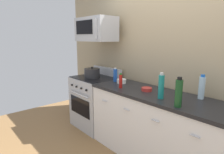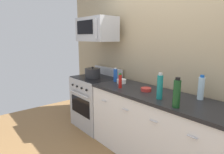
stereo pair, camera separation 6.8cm
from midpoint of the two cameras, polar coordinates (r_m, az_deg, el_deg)
back_wall at (r=2.74m, az=19.38°, el=5.51°), size 5.02×0.10×2.70m
counter_unit at (r=2.64m, az=13.29°, el=-14.50°), size 1.93×0.66×0.92m
range_oven at (r=3.54m, az=-4.35°, el=-7.22°), size 0.76×0.69×1.07m
microwave at (r=3.37m, az=-4.06°, el=13.99°), size 0.74×0.44×0.40m
bottle_hot_sauce_red at (r=2.66m, az=3.19°, el=-1.23°), size 0.05×0.05×0.21m
bottle_sparkling_teal at (r=2.25m, az=14.95°, el=-2.83°), size 0.07×0.07×0.31m
bottle_soda_blue at (r=3.05m, az=1.66°, el=0.60°), size 0.06×0.06×0.22m
bottle_wine_green at (r=2.03m, az=19.70°, el=-4.61°), size 0.07×0.07×0.31m
bottle_water_clear at (r=2.40m, az=25.83°, el=-2.97°), size 0.07×0.07×0.28m
bowl_white_ceramic at (r=2.96m, az=3.51°, el=-1.21°), size 0.15×0.15×0.06m
bowl_red_small at (r=2.57m, az=10.91°, el=-3.63°), size 0.14×0.14×0.04m
stockpot at (r=3.37m, az=-5.23°, el=1.22°), size 0.27×0.27×0.19m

